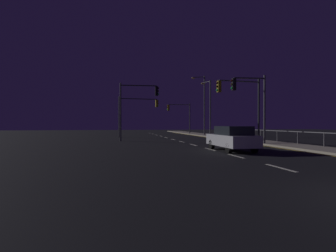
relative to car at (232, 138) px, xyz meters
name	(u,v)px	position (x,y,z in m)	size (l,w,h in m)	color
ground_plane	(192,144)	(-0.98, 5.75, -0.82)	(112.00, 112.00, 0.00)	black
sidewalk_right	(266,143)	(5.74, 5.75, -0.75)	(2.80, 77.00, 0.14)	#9E937F
lane_markings_center	(182,142)	(-0.98, 9.25, -0.82)	(0.14, 50.00, 0.01)	silver
lane_edge_line	(226,140)	(4.10, 10.75, -0.82)	(0.14, 53.00, 0.01)	gold
car	(232,138)	(0.00, 0.00, 0.00)	(1.86, 4.42, 1.57)	silver
traffic_light_far_right	(180,112)	(3.24, 27.86, 2.82)	(3.91, 0.35, 4.96)	#38383D
traffic_light_far_center	(137,100)	(-5.08, 11.36, 3.24)	(3.91, 0.47, 5.79)	#4C4C51
traffic_light_near_right	(241,97)	(3.29, 5.59, 3.17)	(4.12, 0.59, 5.45)	#2D3033
traffic_light_mid_right	(137,108)	(-4.40, 19.25, 2.89)	(5.21, 0.79, 5.16)	#4C4C51
traffic_light_far_left	(251,96)	(3.47, 4.21, 3.13)	(2.88, 0.50, 5.50)	#4C4C51
street_lamp_mid_block	(203,100)	(5.22, 21.88, 4.32)	(1.86, 0.92, 8.47)	#4C4C51
street_lamp_far_end	(209,102)	(5.16, 19.01, 3.75)	(0.89, 1.82, 7.38)	#4C4C51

